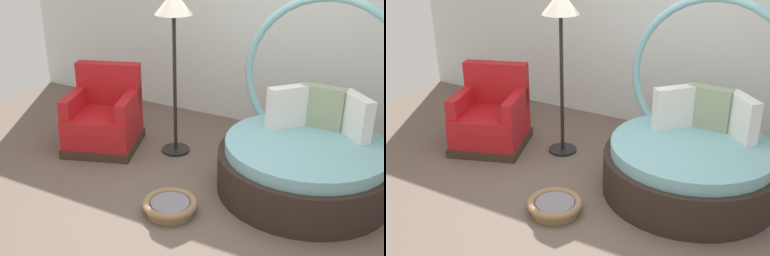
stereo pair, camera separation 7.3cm
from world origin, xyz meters
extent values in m
cube|color=#66564C|center=(0.00, 0.00, -0.01)|extent=(8.00, 8.00, 0.02)
cube|color=silver|center=(0.00, 2.15, 1.51)|extent=(8.00, 0.12, 3.02)
cylinder|color=#2D231E|center=(0.67, 0.73, 0.20)|extent=(1.70, 1.70, 0.41)
cylinder|color=#7AB7C1|center=(0.67, 0.73, 0.47)|extent=(1.56, 1.56, 0.12)
torus|color=#7AB7C1|center=(0.67, 1.19, 1.01)|extent=(1.69, 0.08, 1.69)
cube|color=white|center=(1.03, 1.07, 0.74)|extent=(0.38, 0.39, 0.42)
cube|color=#93A37F|center=(0.68, 1.15, 0.75)|extent=(0.44, 0.14, 0.43)
cube|color=white|center=(0.37, 1.00, 0.74)|extent=(0.38, 0.40, 0.43)
cube|color=#38281E|center=(-1.68, 0.58, 0.05)|extent=(1.02, 1.02, 0.10)
cube|color=red|center=(-1.68, 0.58, 0.27)|extent=(0.97, 0.97, 0.34)
cube|color=red|center=(-1.78, 0.87, 0.69)|extent=(0.77, 0.40, 0.50)
cube|color=red|center=(-1.98, 0.47, 0.55)|extent=(0.34, 0.68, 0.22)
cube|color=red|center=(-1.38, 0.68, 0.55)|extent=(0.34, 0.68, 0.22)
cylinder|color=#8E704C|center=(-0.29, -0.24, 0.03)|extent=(0.44, 0.44, 0.06)
torus|color=#8E704C|center=(-0.29, -0.24, 0.10)|extent=(0.51, 0.51, 0.07)
cylinder|color=gray|center=(-0.29, -0.24, 0.08)|extent=(0.36, 0.36, 0.05)
cylinder|color=black|center=(-0.88, 0.88, 0.01)|extent=(0.32, 0.32, 0.03)
cylinder|color=black|center=(-0.88, 0.88, 0.81)|extent=(0.04, 0.04, 1.55)
cone|color=silver|center=(-0.88, 0.88, 1.70)|extent=(0.40, 0.40, 0.24)
camera|label=1|loc=(1.64, -3.39, 2.48)|focal=44.27mm
camera|label=2|loc=(1.71, -3.35, 2.48)|focal=44.27mm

